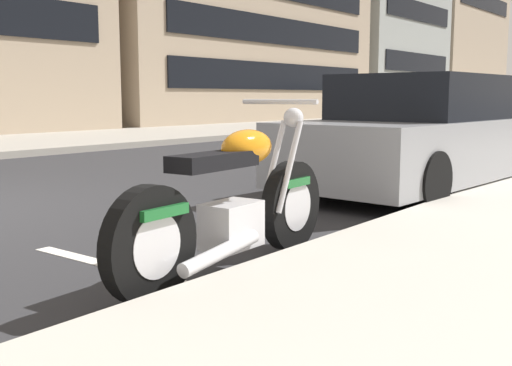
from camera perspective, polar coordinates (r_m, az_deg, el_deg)
The scene contains 8 objects.
sidewalk_far_curb at distance 19.81m, azimuth -4.28°, elevation 4.75°, with size 120.00×5.00×0.14m, color gray.
parking_stall_stripe at distance 4.23m, azimuth -10.58°, elevation -8.04°, with size 0.12×2.20×0.01m, color silver.
parked_motorcycle at distance 4.09m, azimuth -2.04°, elevation -2.15°, with size 2.19×0.62×1.14m.
parked_car_near_corner at distance 8.16m, azimuth 15.26°, elevation 4.23°, with size 4.59×1.99×1.41m.
car_opposite_curb at distance 26.35m, azimuth 15.56°, elevation 6.62°, with size 4.17×1.89×1.46m.
townhouse_mid_block at distance 30.35m, azimuth -6.19°, elevation 14.21°, with size 15.76×10.75×9.02m.
townhouse_corner_block at distance 42.03m, azimuth 7.34°, elevation 16.04°, with size 10.21×11.41×14.29m.
townhouse_near_left at distance 51.87m, azimuth 14.42°, elevation 11.61°, with size 11.98×10.48×9.44m.
Camera 1 is at (-2.68, -6.61, 1.16)m, focal length 43.87 mm.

